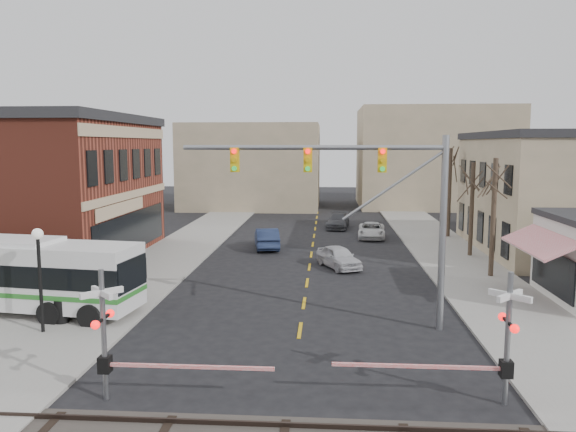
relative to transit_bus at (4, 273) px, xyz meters
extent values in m
plane|color=black|center=(13.54, -3.60, -1.84)|extent=(160.00, 160.00, 0.00)
cube|color=gray|center=(4.04, 16.40, -1.78)|extent=(5.00, 60.00, 0.12)
cube|color=gray|center=(23.04, 16.40, -1.78)|extent=(5.00, 60.00, 0.12)
cube|color=#2D231E|center=(13.54, -9.68, -1.72)|extent=(160.00, 0.08, 0.14)
cube|color=tan|center=(1.59, 12.40, 2.46)|extent=(0.10, 15.00, 0.50)
cube|color=tan|center=(1.59, 12.40, 6.56)|extent=(0.10, 15.00, 0.70)
cube|color=black|center=(1.59, 12.40, -0.04)|extent=(0.08, 13.00, 2.60)
cube|color=red|center=(24.74, 3.40, 1.16)|extent=(1.68, 6.00, 0.87)
cylinder|color=#382B21|center=(24.04, 8.40, 1.66)|extent=(0.28, 0.28, 6.75)
cylinder|color=#382B21|center=(24.34, 14.40, 1.43)|extent=(0.28, 0.28, 6.30)
cylinder|color=#382B21|center=(24.54, 22.40, 1.88)|extent=(0.28, 0.28, 7.20)
cube|color=silver|center=(0.00, 0.00, 0.02)|extent=(12.84, 4.36, 2.80)
cube|color=black|center=(0.00, 0.00, 0.21)|extent=(12.89, 4.40, 0.94)
cube|color=#297828|center=(0.00, 0.00, -0.63)|extent=(12.89, 4.40, 0.21)
cylinder|color=black|center=(0.00, 0.00, -1.31)|extent=(1.40, 2.84, 1.05)
cylinder|color=gray|center=(19.31, -1.01, 2.16)|extent=(0.28, 0.28, 8.00)
cylinder|color=gray|center=(14.00, -1.01, 5.66)|extent=(10.62, 0.20, 0.20)
cube|color=gold|center=(16.81, -1.01, 5.16)|extent=(0.35, 0.30, 1.00)
cube|color=gold|center=(13.81, -1.01, 5.16)|extent=(0.35, 0.30, 1.00)
cube|color=gold|center=(10.81, -1.01, 5.16)|extent=(0.35, 0.30, 1.00)
cylinder|color=gray|center=(8.02, -8.28, 0.16)|extent=(0.16, 0.16, 4.00)
cube|color=silver|center=(8.02, -8.28, 1.46)|extent=(1.00, 1.00, 0.18)
cube|color=silver|center=(8.02, -8.28, 1.46)|extent=(1.00, 1.00, 0.18)
sphere|color=#FF0C0C|center=(8.02, -8.83, 0.66)|extent=(0.26, 0.26, 0.26)
sphere|color=#FF0C0C|center=(8.02, -7.73, 0.66)|extent=(0.26, 0.26, 0.26)
cube|color=black|center=(8.02, -8.28, -0.74)|extent=(0.35, 0.35, 0.50)
cube|color=#FF0C0C|center=(10.62, -8.28, -0.74)|extent=(5.00, 0.10, 0.10)
cylinder|color=gray|center=(19.90, -7.78, 0.16)|extent=(0.16, 0.16, 4.00)
cube|color=silver|center=(19.90, -7.78, 1.46)|extent=(1.00, 1.00, 0.18)
cube|color=silver|center=(19.90, -7.78, 1.46)|extent=(1.00, 1.00, 0.18)
sphere|color=#FF0C0C|center=(19.90, -8.33, 0.66)|extent=(0.26, 0.26, 0.26)
sphere|color=#FF0C0C|center=(19.90, -7.23, 0.66)|extent=(0.26, 0.26, 0.26)
cube|color=black|center=(19.90, -7.78, -0.74)|extent=(0.35, 0.35, 0.50)
cube|color=#FF0C0C|center=(17.30, -7.78, -0.74)|extent=(5.00, 0.10, 0.10)
cylinder|color=black|center=(3.21, -2.81, 0.21)|extent=(0.14, 0.14, 3.85)
sphere|color=silver|center=(3.21, -2.81, 2.29)|extent=(0.44, 0.44, 0.44)
cylinder|color=black|center=(3.41, -1.60, -1.23)|extent=(0.60, 0.60, 0.98)
imported|color=#B9B9BE|center=(15.35, 10.37, -1.15)|extent=(3.15, 4.31, 1.37)
imported|color=#1A2441|center=(10.20, 16.51, -1.07)|extent=(2.40, 4.84, 1.52)
imported|color=silver|center=(18.25, 21.71, -1.20)|extent=(2.44, 4.71, 1.27)
imported|color=#47484C|center=(15.59, 26.91, -1.17)|extent=(2.37, 4.77, 1.33)
imported|color=#584B46|center=(4.78, -0.70, -0.90)|extent=(0.59, 0.70, 1.62)
imported|color=#2C374D|center=(2.88, 5.06, -0.93)|extent=(0.95, 0.97, 1.57)
camera|label=1|loc=(14.62, -23.92, 5.81)|focal=35.00mm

